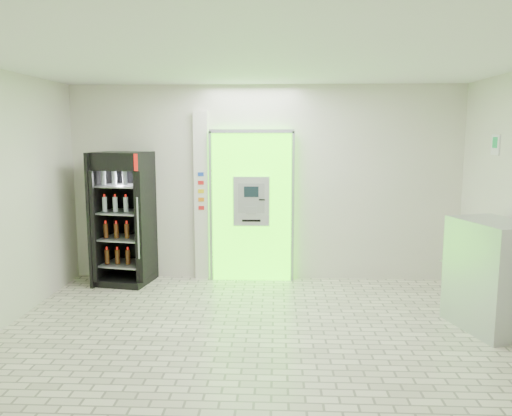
{
  "coord_description": "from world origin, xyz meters",
  "views": [
    {
      "loc": [
        0.18,
        -5.17,
        2.26
      ],
      "look_at": [
        -0.08,
        1.2,
        1.31
      ],
      "focal_mm": 35.0,
      "sensor_mm": 36.0,
      "label": 1
    }
  ],
  "objects": [
    {
      "name": "ground",
      "position": [
        0.0,
        0.0,
        0.0
      ],
      "size": [
        6.0,
        6.0,
        0.0
      ],
      "primitive_type": "plane",
      "color": "beige",
      "rests_on": "ground"
    },
    {
      "name": "room_shell",
      "position": [
        0.0,
        0.0,
        1.84
      ],
      "size": [
        6.0,
        6.0,
        6.0
      ],
      "color": "silver",
      "rests_on": "ground"
    },
    {
      "name": "atm_assembly",
      "position": [
        -0.2,
        2.41,
        1.17
      ],
      "size": [
        1.3,
        0.24,
        2.33
      ],
      "color": "#3DFF07",
      "rests_on": "ground"
    },
    {
      "name": "pillar",
      "position": [
        -0.98,
        2.45,
        1.3
      ],
      "size": [
        0.22,
        0.11,
        2.6
      ],
      "color": "silver",
      "rests_on": "ground"
    },
    {
      "name": "beverage_cooler",
      "position": [
        -2.13,
        2.17,
        0.96
      ],
      "size": [
        0.86,
        0.81,
        1.99
      ],
      "rotation": [
        0.0,
        0.0,
        -0.18
      ],
      "color": "black",
      "rests_on": "ground"
    },
    {
      "name": "steel_cabinet",
      "position": [
        2.67,
        0.52,
        0.64
      ],
      "size": [
        0.9,
        1.1,
        1.28
      ],
      "rotation": [
        0.0,
        0.0,
        0.29
      ],
      "color": "#ACAFB4",
      "rests_on": "ground"
    },
    {
      "name": "exit_sign",
      "position": [
        2.99,
        1.4,
        2.12
      ],
      "size": [
        0.02,
        0.22,
        0.26
      ],
      "color": "white",
      "rests_on": "room_shell"
    }
  ]
}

